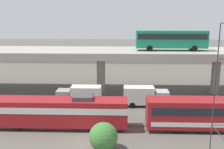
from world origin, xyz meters
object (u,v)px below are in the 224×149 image
(transit_bus_on_overpass, at_px, (171,39))
(parked_car_1, at_px, (31,53))
(train_locomotive, at_px, (54,111))
(parked_car_2, at_px, (132,52))
(service_truck_west, at_px, (80,95))
(service_truck_east, at_px, (145,96))
(parked_car_0, at_px, (100,53))
(parked_car_3, at_px, (55,53))

(transit_bus_on_overpass, relative_size, parked_car_1, 2.67)
(train_locomotive, distance_m, parked_car_2, 54.79)
(service_truck_west, distance_m, service_truck_east, 9.86)
(parked_car_0, xyz_separation_m, parked_car_3, (-13.89, -0.98, 0.00))
(service_truck_west, height_order, parked_car_0, parked_car_0)
(train_locomotive, bearing_deg, parked_car_0, -91.78)
(transit_bus_on_overpass, distance_m, parked_car_3, 45.79)
(service_truck_east, relative_size, parked_car_1, 1.51)
(service_truck_west, distance_m, parked_car_0, 42.41)
(train_locomotive, height_order, service_truck_east, train_locomotive)
(service_truck_west, distance_m, parked_car_3, 43.82)
(train_locomotive, distance_m, parked_car_1, 51.71)
(service_truck_east, xyz_separation_m, parked_car_3, (-24.13, 41.42, 0.82))
(train_locomotive, relative_size, service_truck_west, 2.58)
(train_locomotive, xyz_separation_m, transit_bus_on_overpass, (16.70, 15.27, 7.60))
(train_locomotive, distance_m, service_truck_west, 8.76)
(parked_car_1, distance_m, parked_car_2, 30.97)
(transit_bus_on_overpass, bearing_deg, parked_car_0, -67.01)
(transit_bus_on_overpass, xyz_separation_m, service_truck_west, (-14.74, -6.76, -8.16))
(parked_car_0, bearing_deg, parked_car_2, 14.78)
(train_locomotive, distance_m, service_truck_east, 14.58)
(service_truck_west, bearing_deg, transit_bus_on_overpass, -155.37)
(parked_car_1, distance_m, parked_car_3, 6.85)
(service_truck_west, height_order, service_truck_east, same)
(parked_car_2, bearing_deg, parked_car_0, -165.22)
(transit_bus_on_overpass, height_order, parked_car_3, transit_bus_on_overpass)
(transit_bus_on_overpass, bearing_deg, train_locomotive, 42.44)
(service_truck_west, height_order, parked_car_3, parked_car_3)
(service_truck_west, bearing_deg, parked_car_3, -70.99)
(parked_car_0, bearing_deg, service_truck_west, -89.49)
(transit_bus_on_overpass, xyz_separation_m, parked_car_1, (-35.61, 32.85, -7.34))
(parked_car_3, bearing_deg, parked_car_2, -171.39)
(train_locomotive, relative_size, parked_car_2, 4.19)
(parked_car_3, bearing_deg, service_truck_east, 120.23)
(parked_car_1, bearing_deg, service_truck_west, -62.21)
(parked_car_3, bearing_deg, service_truck_west, 109.01)
(service_truck_west, relative_size, parked_car_3, 1.58)
(train_locomotive, relative_size, service_truck_east, 2.58)
(transit_bus_on_overpass, xyz_separation_m, parked_car_2, (-5.12, 38.28, -7.35))
(service_truck_west, xyz_separation_m, parked_car_2, (9.62, 45.04, 0.81))
(parked_car_1, bearing_deg, parked_car_3, 15.31)
(train_locomotive, bearing_deg, service_truck_west, -102.98)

